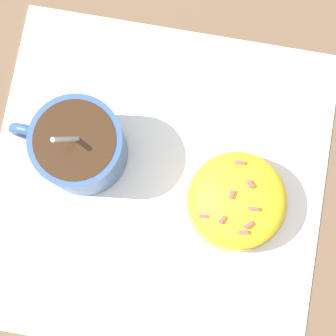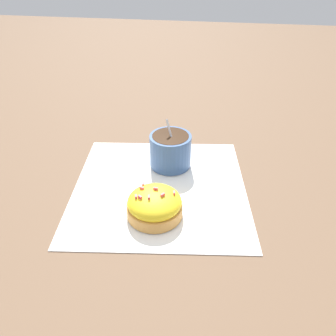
% 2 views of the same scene
% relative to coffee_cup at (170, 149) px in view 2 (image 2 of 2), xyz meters
% --- Properties ---
extents(ground_plane, '(3.00, 3.00, 0.00)m').
position_rel_coffee_cup_xyz_m(ground_plane, '(-0.07, 0.01, -0.04)').
color(ground_plane, brown).
extents(paper_napkin, '(0.34, 0.34, 0.00)m').
position_rel_coffee_cup_xyz_m(paper_napkin, '(-0.07, 0.01, -0.04)').
color(paper_napkin, white).
rests_on(paper_napkin, ground_plane).
extents(coffee_cup, '(0.10, 0.08, 0.09)m').
position_rel_coffee_cup_xyz_m(coffee_cup, '(0.00, 0.00, 0.00)').
color(coffee_cup, '#335184').
rests_on(coffee_cup, paper_napkin).
extents(frosted_pastry, '(0.09, 0.09, 0.05)m').
position_rel_coffee_cup_xyz_m(frosted_pastry, '(-0.15, 0.00, -0.02)').
color(frosted_pastry, '#D19347').
rests_on(frosted_pastry, paper_napkin).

